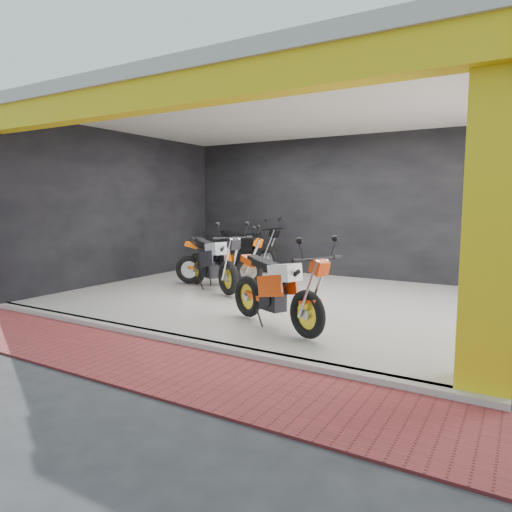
# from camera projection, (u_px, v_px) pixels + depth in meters

# --- Properties ---
(ground) EXTENTS (80.00, 80.00, 0.00)m
(ground) POSITION_uv_depth(u_px,v_px,m) (219.00, 326.00, 7.08)
(ground) COLOR #2D2D30
(ground) RESTS_ON ground
(showroom_floor) EXTENTS (8.00, 6.00, 0.10)m
(showroom_floor) POSITION_uv_depth(u_px,v_px,m) (279.00, 299.00, 8.78)
(showroom_floor) COLOR silver
(showroom_floor) RESTS_ON ground
(showroom_ceiling) EXTENTS (8.40, 6.40, 0.20)m
(showroom_ceiling) POSITION_uv_depth(u_px,v_px,m) (280.00, 110.00, 8.37)
(showroom_ceiling) COLOR beige
(showroom_ceiling) RESTS_ON corner_column
(back_wall) EXTENTS (8.20, 0.20, 3.50)m
(back_wall) POSITION_uv_depth(u_px,v_px,m) (338.00, 209.00, 11.23)
(back_wall) COLOR black
(back_wall) RESTS_ON ground
(left_wall) EXTENTS (0.20, 6.20, 3.50)m
(left_wall) POSITION_uv_depth(u_px,v_px,m) (124.00, 209.00, 10.66)
(left_wall) COLOR black
(left_wall) RESTS_ON ground
(corner_column) EXTENTS (0.50, 0.50, 3.50)m
(corner_column) POSITION_uv_depth(u_px,v_px,m) (494.00, 218.00, 4.33)
(corner_column) COLOR yellow
(corner_column) RESTS_ON ground
(header_beam_front) EXTENTS (8.40, 0.30, 0.40)m
(header_beam_front) POSITION_uv_depth(u_px,v_px,m) (171.00, 93.00, 5.84)
(header_beam_front) COLOR yellow
(header_beam_front) RESTS_ON corner_column
(floor_kerb) EXTENTS (8.00, 0.20, 0.10)m
(floor_kerb) POSITION_uv_depth(u_px,v_px,m) (175.00, 339.00, 6.20)
(floor_kerb) COLOR silver
(floor_kerb) RESTS_ON ground
(paver_front) EXTENTS (9.00, 1.40, 0.03)m
(paver_front) POSITION_uv_depth(u_px,v_px,m) (133.00, 359.00, 5.54)
(paver_front) COLOR maroon
(paver_front) RESTS_ON ground
(moto_hero) EXTENTS (2.30, 1.63, 1.32)m
(moto_hero) POSITION_uv_depth(u_px,v_px,m) (308.00, 291.00, 5.93)
(moto_hero) COLOR red
(moto_hero) RESTS_ON showroom_floor
(moto_row_a) EXTENTS (2.40, 1.80, 1.38)m
(moto_row_a) POSITION_uv_depth(u_px,v_px,m) (228.00, 261.00, 8.72)
(moto_row_a) COLOR black
(moto_row_a) RESTS_ON showroom_floor
(moto_row_b) EXTENTS (2.20, 1.44, 1.26)m
(moto_row_b) POSITION_uv_depth(u_px,v_px,m) (249.00, 257.00, 9.81)
(moto_row_b) COLOR #FF640A
(moto_row_b) RESTS_ON showroom_floor
(moto_row_d) EXTENTS (2.32, 1.05, 1.38)m
(moto_row_d) POSITION_uv_depth(u_px,v_px,m) (267.00, 246.00, 11.68)
(moto_row_d) COLOR black
(moto_row_d) RESTS_ON showroom_floor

